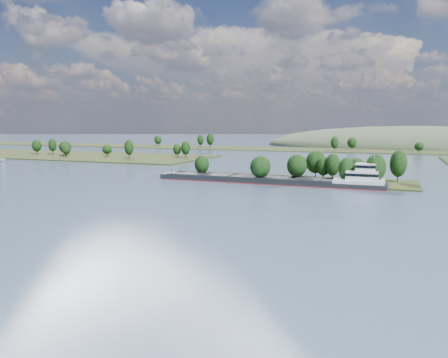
% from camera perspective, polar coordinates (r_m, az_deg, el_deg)
% --- Properties ---
extents(ground, '(1800.00, 1800.00, 0.00)m').
position_cam_1_polar(ground, '(131.80, 3.36, -3.34)').
color(ground, '#3E566B').
rests_on(ground, ground).
extents(tree_island, '(100.00, 32.45, 14.34)m').
position_cam_1_polar(tree_island, '(186.25, 11.01, 0.93)').
color(tree_island, '#262E14').
rests_on(tree_island, ground).
extents(left_bank, '(300.00, 80.00, 15.12)m').
position_cam_1_polar(left_bank, '(377.02, -24.30, 3.06)').
color(left_bank, '#262E14').
rests_on(left_bank, ground).
extents(back_shoreline, '(900.00, 60.00, 15.85)m').
position_cam_1_polar(back_shoreline, '(405.22, 16.78, 3.62)').
color(back_shoreline, '#262E14').
rests_on(back_shoreline, ground).
extents(hill_west, '(320.00, 160.00, 44.00)m').
position_cam_1_polar(hill_west, '(504.31, 23.60, 3.90)').
color(hill_west, '#3B4731').
rests_on(hill_west, ground).
extents(cargo_barge, '(94.60, 13.46, 12.76)m').
position_cam_1_polar(cargo_barge, '(178.57, 7.63, -0.08)').
color(cargo_barge, black).
rests_on(cargo_barge, ground).
extents(motorboat, '(6.92, 5.24, 2.52)m').
position_cam_1_polar(motorboat, '(310.19, -26.90, 2.23)').
color(motorboat, white).
rests_on(motorboat, ground).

